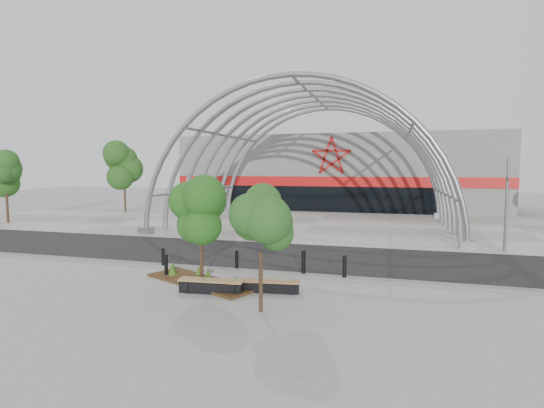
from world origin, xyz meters
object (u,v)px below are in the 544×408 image
at_px(signal_pole, 506,203).
at_px(bollard_2, 237,261).
at_px(street_tree_0, 201,206).
at_px(street_tree_1, 261,227).
at_px(bench_1, 271,287).
at_px(bench_0, 211,286).

xyz_separation_m(signal_pole, bollard_2, (-12.21, -7.72, -2.19)).
bearing_deg(street_tree_0, signal_pole, 39.66).
height_order(street_tree_0, street_tree_1, street_tree_0).
height_order(bench_1, bollard_2, bollard_2).
relative_size(signal_pole, street_tree_1, 1.36).
bearing_deg(street_tree_0, bench_0, -42.86).
height_order(street_tree_0, bench_1, street_tree_0).
height_order(bench_0, bench_1, bench_0).
bearing_deg(bench_1, signal_pole, 46.36).
distance_m(bench_0, bollard_2, 3.33).
bearing_deg(bollard_2, bench_1, -48.92).
height_order(street_tree_1, bench_1, street_tree_1).
height_order(signal_pole, bench_1, signal_pole).
xyz_separation_m(street_tree_1, bollard_2, (-2.57, 4.70, -2.21)).
bearing_deg(bench_1, street_tree_1, -82.96).
distance_m(street_tree_0, bench_0, 2.94).
bearing_deg(bench_0, street_tree_0, 137.14).
distance_m(street_tree_0, bollard_2, 3.77).
bearing_deg(street_tree_0, street_tree_1, -34.09).
height_order(signal_pole, bollard_2, signal_pole).
xyz_separation_m(street_tree_0, street_tree_1, (2.94, -1.99, -0.39)).
bearing_deg(bench_0, bollard_2, 94.76).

